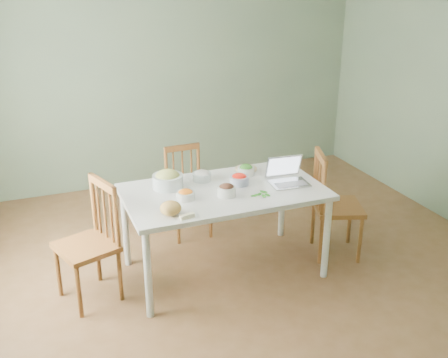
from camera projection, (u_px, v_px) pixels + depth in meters
name	position (u px, v px, depth m)	size (l,w,h in m)	color
floor	(248.00, 271.00, 4.89)	(5.00, 5.00, 0.00)	brown
wall_back	(168.00, 76.00, 6.54)	(5.00, 0.00, 2.70)	gray
dining_table	(224.00, 231.00, 4.76)	(1.73, 0.97, 0.81)	white
chair_far	(189.00, 193.00, 5.41)	(0.41, 0.39, 0.93)	brown
chair_left	(86.00, 244.00, 4.32)	(0.45, 0.43, 1.03)	brown
chair_right	(338.00, 205.00, 5.02)	(0.46, 0.44, 1.03)	brown
bread_boule	(171.00, 208.00, 4.13)	(0.17, 0.17, 0.11)	#AE873E
butter_stick	(187.00, 216.00, 4.08)	(0.12, 0.03, 0.03)	#F9EDC0
bowl_squash	(168.00, 179.00, 4.63)	(0.27, 0.27, 0.16)	tan
bowl_carrot	(186.00, 195.00, 4.40)	(0.15, 0.15, 0.08)	#E05800
bowl_onion	(202.00, 176.00, 4.79)	(0.17, 0.17, 0.09)	white
bowl_mushroom	(226.00, 190.00, 4.47)	(0.16, 0.16, 0.10)	#461B13
bowl_redpep	(239.00, 179.00, 4.70)	(0.17, 0.17, 0.10)	red
bowl_broccoli	(246.00, 170.00, 4.92)	(0.16, 0.16, 0.10)	#21571D
flatbread	(246.00, 169.00, 5.05)	(0.21, 0.21, 0.02)	beige
basil_bunch	(260.00, 194.00, 4.50)	(0.19, 0.19, 0.02)	#2B7023
laptop	(290.00, 173.00, 4.68)	(0.33, 0.30, 0.23)	silver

